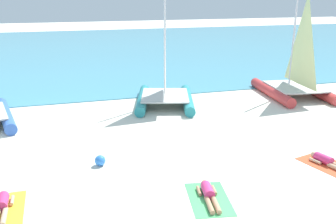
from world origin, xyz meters
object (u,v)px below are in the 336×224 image
(sailboat_red, at_px, (295,80))
(beach_ball, at_px, (100,160))
(towel_right, at_px, (328,165))
(sunbather_right, at_px, (327,161))
(sunbather_middle, at_px, (209,194))
(sailboat_teal, at_px, (165,89))
(towel_left, at_px, (3,210))
(sunbather_left, at_px, (2,205))
(towel_middle, at_px, (209,199))

(sailboat_red, height_order, beach_ball, sailboat_red)
(towel_right, relative_size, beach_ball, 5.26)
(sunbather_right, bearing_deg, sunbather_middle, 176.89)
(sailboat_teal, distance_m, towel_left, 10.83)
(sunbather_middle, bearing_deg, sunbather_left, 179.70)
(towel_right, height_order, beach_ball, beach_ball)
(sunbather_left, relative_size, towel_middle, 0.82)
(sailboat_teal, xyz_separation_m, sunbather_left, (-6.91, -8.23, -0.73))
(sunbather_middle, bearing_deg, beach_ball, 141.77)
(towel_middle, xyz_separation_m, beach_ball, (-2.65, 3.06, 0.17))
(sailboat_red, relative_size, towel_left, 3.28)
(sunbather_middle, bearing_deg, sunbather_right, 20.88)
(towel_left, relative_size, sunbather_middle, 1.21)
(sunbather_left, distance_m, towel_right, 10.15)
(sunbather_middle, bearing_deg, sailboat_red, 55.56)
(towel_middle, height_order, sunbather_right, sunbather_right)
(sailboat_teal, height_order, sunbather_right, sailboat_teal)
(towel_middle, relative_size, sunbather_right, 1.22)
(sunbather_right, bearing_deg, towel_right, -90.00)
(sailboat_red, distance_m, beach_ball, 12.85)
(sailboat_teal, bearing_deg, sailboat_red, 13.22)
(sunbather_right, bearing_deg, sunbather_left, 165.39)
(sailboat_red, xyz_separation_m, sunbather_middle, (-8.74, -8.87, -0.80))
(sunbather_left, height_order, sunbather_middle, same)
(towel_left, distance_m, sunbather_left, 0.14)
(sunbather_middle, bearing_deg, towel_middle, -90.00)
(towel_left, bearing_deg, towel_middle, -10.44)
(towel_middle, bearing_deg, sunbather_middle, 79.87)
(sailboat_teal, distance_m, towel_right, 9.08)
(sailboat_red, distance_m, sunbather_left, 16.28)
(sailboat_red, bearing_deg, sunbather_right, -110.05)
(sailboat_teal, xyz_separation_m, towel_right, (3.24, -8.43, -0.86))
(towel_left, bearing_deg, sailboat_teal, 50.24)
(sailboat_red, height_order, sunbather_left, sailboat_red)
(sunbather_left, relative_size, towel_right, 0.82)
(sailboat_teal, xyz_separation_m, towel_left, (-6.91, -8.30, -0.86))
(sailboat_teal, bearing_deg, towel_right, -52.80)
(towel_middle, relative_size, towel_right, 1.00)
(towel_right, bearing_deg, beach_ball, 163.39)
(towel_right, xyz_separation_m, beach_ball, (-7.31, 2.18, 0.17))
(sunbather_middle, bearing_deg, towel_left, -179.63)
(sailboat_teal, height_order, sunbather_middle, sailboat_teal)
(towel_left, height_order, beach_ball, beach_ball)
(towel_left, xyz_separation_m, towel_middle, (5.49, -1.01, 0.00))
(sailboat_teal, height_order, towel_middle, sailboat_teal)
(towel_left, bearing_deg, sunbather_middle, -9.76)
(towel_middle, relative_size, beach_ball, 5.26)
(towel_left, relative_size, beach_ball, 5.26)
(sailboat_red, bearing_deg, sailboat_teal, -175.80)
(towel_left, height_order, sunbather_left, sunbather_left)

